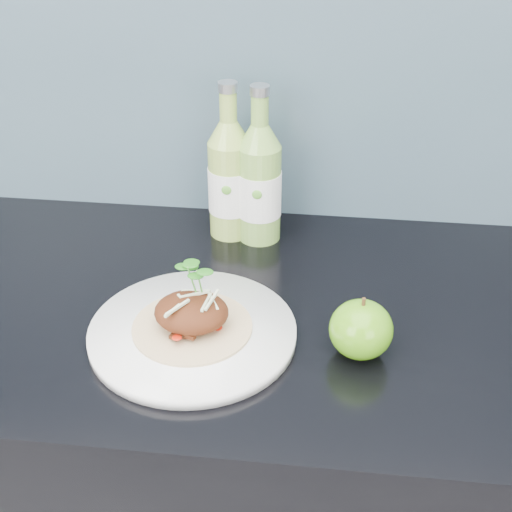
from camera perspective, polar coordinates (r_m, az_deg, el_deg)
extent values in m
cube|color=black|center=(1.36, -0.41, -19.29)|extent=(4.00, 0.60, 0.90)
cube|color=#719AB2|center=(1.17, 1.29, 19.06)|extent=(4.00, 0.02, 0.70)
cylinder|color=white|center=(0.98, -5.09, -6.12)|extent=(0.36, 0.36, 0.02)
cylinder|color=tan|center=(0.97, -5.12, -5.66)|extent=(0.16, 0.16, 0.00)
ellipsoid|color=#552510|center=(0.96, -5.19, -4.50)|extent=(0.10, 0.09, 0.05)
ellipsoid|color=#518A0F|center=(0.94, 8.40, -5.83)|extent=(0.11, 0.11, 0.08)
cylinder|color=#472D14|center=(0.92, 8.60, -3.73)|extent=(0.01, 0.00, 0.01)
cylinder|color=#91B24A|center=(1.18, -2.10, 5.37)|extent=(0.07, 0.07, 0.16)
cone|color=#91B24A|center=(1.14, -2.20, 9.88)|extent=(0.07, 0.07, 0.04)
cylinder|color=#91B24A|center=(1.12, -2.24, 11.88)|extent=(0.03, 0.03, 0.05)
cylinder|color=silver|center=(1.11, -2.28, 13.38)|extent=(0.03, 0.03, 0.01)
cylinder|color=white|center=(1.18, -2.10, 5.39)|extent=(0.08, 0.08, 0.08)
ellipsoid|color=#59A533|center=(1.14, -2.38, 5.27)|extent=(0.02, 0.00, 0.02)
cylinder|color=#77A846|center=(1.17, 0.28, 5.03)|extent=(0.08, 0.08, 0.16)
cone|color=#77A846|center=(1.12, 0.30, 9.59)|extent=(0.07, 0.07, 0.04)
cylinder|color=#77A846|center=(1.11, 0.30, 11.61)|extent=(0.03, 0.03, 0.05)
cylinder|color=silver|center=(1.10, 0.31, 13.13)|extent=(0.03, 0.03, 0.01)
cylinder|color=white|center=(1.17, 0.28, 5.05)|extent=(0.08, 0.08, 0.08)
ellipsoid|color=#59A533|center=(1.13, 0.08, 4.92)|extent=(0.02, 0.00, 0.02)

